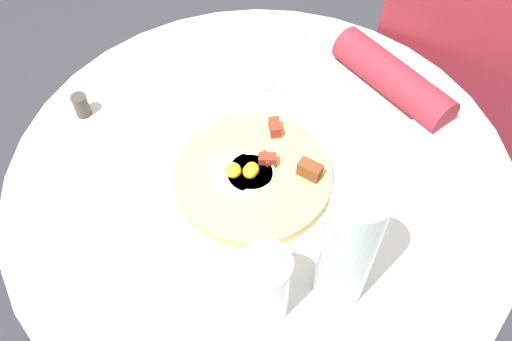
# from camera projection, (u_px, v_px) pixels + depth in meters

# --- Properties ---
(ground_plane) EXTENTS (6.00, 6.00, 0.00)m
(ground_plane) POSITION_uv_depth(u_px,v_px,m) (259.00, 325.00, 1.54)
(ground_plane) COLOR #2D2D33
(dining_table) EXTENTS (0.88, 0.88, 0.74)m
(dining_table) POSITION_uv_depth(u_px,v_px,m) (260.00, 224.00, 1.08)
(dining_table) COLOR beige
(dining_table) RESTS_ON ground_plane
(person_seated) EXTENTS (0.42, 0.48, 1.14)m
(person_seated) POSITION_uv_depth(u_px,v_px,m) (449.00, 107.00, 1.34)
(person_seated) COLOR #2D2D33
(person_seated) RESTS_ON ground_plane
(pizza_plate) EXTENTS (0.30, 0.30, 0.01)m
(pizza_plate) POSITION_uv_depth(u_px,v_px,m) (251.00, 180.00, 0.92)
(pizza_plate) COLOR white
(pizza_plate) RESTS_ON dining_table
(breakfast_pizza) EXTENTS (0.26, 0.26, 0.05)m
(breakfast_pizza) POSITION_uv_depth(u_px,v_px,m) (251.00, 174.00, 0.90)
(breakfast_pizza) COLOR tan
(breakfast_pizza) RESTS_ON pizza_plate
(bread_plate) EXTENTS (0.17, 0.17, 0.01)m
(bread_plate) POSITION_uv_depth(u_px,v_px,m) (440.00, 155.00, 0.95)
(bread_plate) COLOR silver
(bread_plate) RESTS_ON dining_table
(napkin) EXTENTS (0.19, 0.20, 0.00)m
(napkin) POSITION_uv_depth(u_px,v_px,m) (286.00, 61.00, 1.09)
(napkin) COLOR white
(napkin) RESTS_ON dining_table
(fork) EXTENTS (0.07, 0.18, 0.00)m
(fork) POSITION_uv_depth(u_px,v_px,m) (295.00, 61.00, 1.09)
(fork) COLOR silver
(fork) RESTS_ON napkin
(knife) EXTENTS (0.07, 0.18, 0.00)m
(knife) POSITION_uv_depth(u_px,v_px,m) (277.00, 58.00, 1.09)
(knife) COLOR silver
(knife) RESTS_ON napkin
(water_glass) EXTENTS (0.07, 0.07, 0.14)m
(water_glass) POSITION_uv_depth(u_px,v_px,m) (266.00, 285.00, 0.74)
(water_glass) COLOR silver
(water_glass) RESTS_ON dining_table
(water_bottle) EXTENTS (0.07, 0.07, 0.25)m
(water_bottle) POSITION_uv_depth(u_px,v_px,m) (348.00, 249.00, 0.71)
(water_bottle) COLOR silver
(water_bottle) RESTS_ON dining_table
(salt_shaker) EXTENTS (0.03, 0.03, 0.06)m
(salt_shaker) POSITION_uv_depth(u_px,v_px,m) (430.00, 92.00, 1.01)
(salt_shaker) COLOR white
(salt_shaker) RESTS_ON dining_table
(pepper_shaker) EXTENTS (0.03, 0.03, 0.05)m
(pepper_shaker) POSITION_uv_depth(u_px,v_px,m) (81.00, 105.00, 1.00)
(pepper_shaker) COLOR #3F3833
(pepper_shaker) RESTS_ON dining_table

